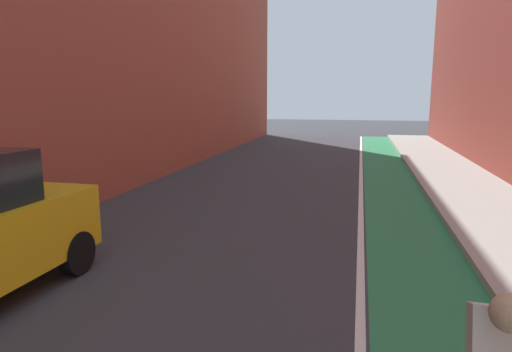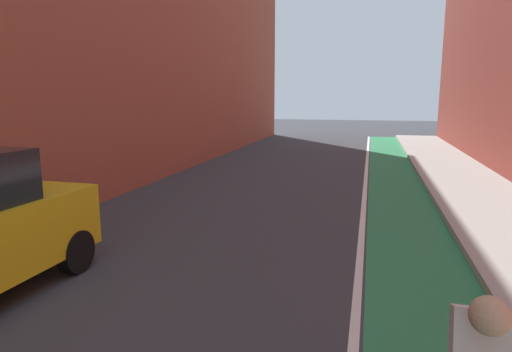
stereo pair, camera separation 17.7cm
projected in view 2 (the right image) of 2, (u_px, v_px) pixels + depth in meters
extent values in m
plane|color=#38383D|center=(262.00, 215.00, 10.16)|extent=(84.48, 84.48, 0.00)
cube|color=#2D8451|center=(401.00, 203.00, 11.31)|extent=(1.60, 38.40, 0.00)
cube|color=white|center=(364.00, 201.00, 11.53)|extent=(0.12, 38.40, 0.00)
cube|color=#A8A59E|center=(490.00, 205.00, 10.80)|extent=(2.52, 38.40, 0.14)
cylinder|color=black|center=(76.00, 252.00, 6.82)|extent=(0.23, 0.66, 0.66)
sphere|color=tan|center=(490.00, 316.00, 2.44)|extent=(0.22, 0.22, 0.22)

